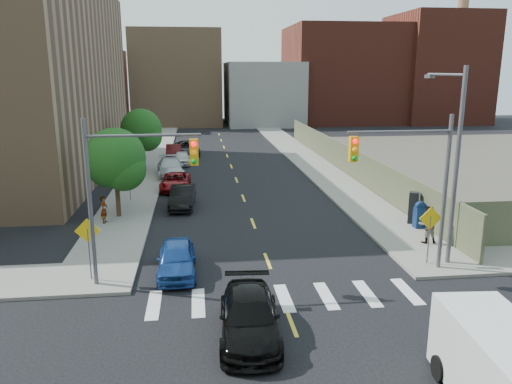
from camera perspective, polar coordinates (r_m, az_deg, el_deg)
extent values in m
plane|color=black|center=(16.79, 5.42, -17.91)|extent=(160.00, 160.00, 0.00)
cube|color=gray|center=(56.30, -11.47, 4.59)|extent=(3.50, 73.00, 0.15)
cube|color=gray|center=(57.18, 4.26, 4.96)|extent=(3.50, 73.00, 0.15)
cube|color=#5E6245|center=(44.49, 9.97, 3.80)|extent=(0.12, 44.00, 2.50)
cube|color=#592319|center=(86.06, -19.88, 11.12)|extent=(14.00, 18.00, 12.00)
cube|color=#8C6B4C|center=(85.99, -8.97, 12.75)|extent=(14.00, 16.00, 15.00)
cube|color=gray|center=(84.76, 0.73, 11.21)|extent=(12.00, 16.00, 10.00)
cube|color=#592319|center=(89.56, 9.72, 13.08)|extent=(18.00, 18.00, 16.00)
cube|color=#592319|center=(93.50, 19.80, 13.12)|extent=(14.00, 16.00, 18.00)
cylinder|color=#8C6B4C|center=(95.47, 22.29, 15.92)|extent=(1.80, 1.80, 28.00)
cylinder|color=#59595E|center=(21.07, -18.42, -1.52)|extent=(0.18, 0.18, 7.00)
cylinder|color=#59595E|center=(20.20, -12.73, 6.32)|extent=(4.50, 0.12, 0.12)
cube|color=#E5A50C|center=(20.19, -7.10, 4.55)|extent=(0.35, 0.30, 1.05)
cylinder|color=#59595E|center=(23.24, 20.76, -0.32)|extent=(0.18, 0.18, 7.00)
cylinder|color=#59595E|center=(21.80, 16.09, 6.65)|extent=(4.50, 0.12, 0.12)
cube|color=#E5A50C|center=(21.21, 11.09, 4.84)|extent=(0.35, 0.30, 1.05)
cylinder|color=#59595E|center=(23.79, 21.91, 2.36)|extent=(0.20, 0.20, 9.00)
cylinder|color=#59595E|center=(24.90, 20.88, 12.44)|extent=(0.12, 3.50, 0.12)
cube|color=#59595E|center=(26.33, 19.24, 12.38)|extent=(0.25, 0.60, 0.18)
cylinder|color=#59595E|center=(22.28, -18.49, -6.92)|extent=(0.06, 0.06, 2.40)
cube|color=yellow|center=(21.93, -18.70, -4.22)|extent=(1.06, 0.04, 1.06)
cylinder|color=#59595E|center=(24.16, 19.12, -5.36)|extent=(0.06, 0.06, 2.40)
cube|color=yellow|center=(23.83, 19.32, -2.85)|extent=(1.06, 0.04, 1.06)
cylinder|color=#59595E|center=(35.08, -14.25, 0.83)|extent=(0.06, 0.06, 2.40)
cube|color=yellow|center=(34.86, -14.35, 2.60)|extent=(1.06, 0.04, 1.06)
cylinder|color=#332114|center=(31.23, -15.51, -0.60)|extent=(0.28, 0.28, 2.64)
sphere|color=#124213|center=(30.74, -15.80, 3.74)|extent=(3.60, 3.60, 3.60)
sphere|color=#124213|center=(30.48, -14.88, 2.57)|extent=(2.64, 2.64, 2.64)
sphere|color=#124213|center=(31.27, -16.36, 3.08)|extent=(2.88, 2.88, 2.88)
cylinder|color=#332114|center=(45.81, -12.83, 4.03)|extent=(0.28, 0.28, 2.64)
sphere|color=#124213|center=(45.48, -12.99, 7.01)|extent=(3.60, 3.60, 3.60)
sphere|color=#124213|center=(45.20, -12.36, 6.24)|extent=(2.64, 2.64, 2.64)
sphere|color=#124213|center=(45.96, -13.41, 6.53)|extent=(2.88, 2.88, 2.88)
imported|color=navy|center=(22.47, -9.04, -7.52)|extent=(1.72, 4.18, 1.42)
imported|color=black|center=(33.00, -8.40, -0.56)|extent=(1.75, 4.39, 1.42)
imported|color=maroon|center=(38.06, -9.19, 1.19)|extent=(2.32, 4.60, 1.25)
imported|color=#B5B8BD|center=(42.76, -9.77, 2.75)|extent=(2.58, 5.45, 1.53)
imported|color=silver|center=(48.12, -8.46, 3.86)|extent=(1.61, 3.79, 1.28)
imported|color=#3D0C0D|center=(51.45, -9.39, 4.55)|extent=(1.65, 4.38, 1.43)
imported|color=black|center=(53.55, -7.90, 4.98)|extent=(2.88, 5.47, 1.47)
imported|color=black|center=(17.32, -0.76, -14.07)|extent=(2.32, 5.03, 1.42)
cube|color=white|center=(14.97, 26.65, -18.18)|extent=(2.38, 5.30, 2.18)
cube|color=black|center=(16.34, 23.38, -13.84)|extent=(1.92, 1.33, 0.89)
cylinder|color=black|center=(16.31, 20.28, -18.39)|extent=(0.34, 0.77, 0.75)
cylinder|color=black|center=(17.08, 26.41, -17.46)|extent=(0.34, 0.77, 0.75)
cube|color=navy|center=(29.54, 18.20, -2.78)|extent=(0.65, 0.52, 1.18)
cylinder|color=navy|center=(29.37, 18.29, -1.62)|extent=(0.63, 0.33, 0.60)
cube|color=black|center=(30.15, 17.53, -1.73)|extent=(0.69, 0.64, 1.85)
imported|color=gray|center=(30.19, -16.97, -1.93)|extent=(0.44, 0.62, 1.59)
imported|color=gray|center=(27.00, 19.02, -3.54)|extent=(0.95, 0.75, 1.93)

